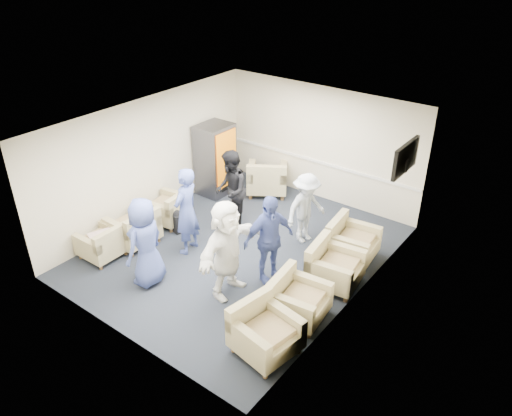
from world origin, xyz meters
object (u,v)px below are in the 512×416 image
Objects in this scene: armchair_left_far at (170,209)px; armchair_right_near at (263,333)px; vending_machine at (216,159)px; person_mid_left at (186,211)px; armchair_right_midnear at (296,300)px; person_front_right at (227,249)px; person_front_left at (145,242)px; person_back_left at (231,190)px; person_back_right at (306,208)px; armchair_corner at (267,180)px; armchair_left_mid at (135,230)px; person_mid_right at (269,239)px; armchair_right_midfar at (332,268)px; armchair_left_near at (103,244)px; armchair_right_far at (350,242)px.

armchair_right_near reaches higher than armchair_left_far.
person_mid_left is at bearing -61.43° from vending_machine.
person_front_right is (-1.33, -0.17, 0.57)m from armchair_right_midnear.
armchair_left_far is 1.82m from vending_machine.
person_back_left is at bearing 173.76° from person_front_left.
person_back_right reaches higher than armchair_right_midnear.
armchair_corner is at bearing 152.06° from armchair_left_far.
armchair_left_mid is 2.98m from person_mid_right.
person_back_right is (1.52, 2.90, -0.09)m from person_front_left.
armchair_left_far is 1.35m from person_mid_left.
armchair_right_midfar is 0.57× the size of person_mid_right.
person_back_left is (0.09, 1.25, -0.03)m from person_mid_left.
person_mid_left reaches higher than person_mid_right.
armchair_left_near is 0.42× the size of person_front_right.
vending_machine is at bearing 177.39° from armchair_left_far.
person_mid_left reaches higher than armchair_left_near.
armchair_right_far is 3.90m from person_front_left.
person_back_left is (1.18, 0.70, 0.55)m from armchair_left_far.
vending_machine is (-4.08, 1.51, 0.52)m from armchair_right_midfar.
armchair_left_near is 4.07m from person_back_right.
vending_machine reaches higher than armchair_left_near.
person_mid_left reaches higher than person_back_right.
armchair_left_far is 0.52× the size of vending_machine.
person_back_left is 0.96× the size of person_front_right.
armchair_right_far is 3.24m from person_mid_left.
armchair_right_far is 0.55× the size of vending_machine.
person_front_right is at bearing 108.39° from person_front_left.
armchair_right_far is at bearing 0.74° from armchair_right_midfar.
person_front_left is at bearing 167.26° from person_back_right.
armchair_right_midnear is 0.53× the size of vending_machine.
armchair_left_far is 0.98× the size of armchair_right_midnear.
person_mid_left is (1.14, 1.20, 0.60)m from armchair_left_near.
armchair_corner is at bearing 35.92° from armchair_right_midnear.
person_mid_left is (-2.70, -1.71, 0.55)m from armchair_right_far.
person_mid_right is (1.75, -1.06, -0.01)m from person_back_left.
person_mid_right reaches higher than person_back_right.
armchair_left_far is 0.52× the size of person_back_left.
person_back_left reaches higher than person_front_left.
armchair_right_near reaches higher than armchair_left_near.
person_back_right is (-1.15, 2.09, 0.42)m from armchair_right_midnear.
person_mid_right is (-0.99, 1.51, 0.51)m from armchair_right_near.
armchair_left_far is 0.69× the size of armchair_corner.
armchair_right_near is 0.67× the size of person_back_right.
armchair_left_far is 2.86m from person_front_right.
person_back_right is 0.83× the size of person_front_right.
armchair_corner is at bearing 32.87° from vending_machine.
armchair_right_midnear is (3.91, -0.92, 0.01)m from armchair_left_far.
vending_machine reaches higher than armchair_right_midfar.
armchair_corner is (-3.01, 3.32, 0.04)m from armchair_right_midnear.
armchair_right_far is (-0.13, 3.03, -0.00)m from armchair_right_near.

